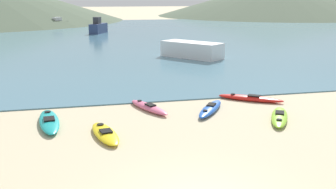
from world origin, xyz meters
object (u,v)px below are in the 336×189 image
kayak_on_sand_1 (49,121)px  kayak_on_sand_5 (279,117)px  kayak_on_sand_3 (210,109)px  moored_boat_0 (98,28)px  kayak_on_sand_2 (105,133)px  kayak_on_sand_4 (251,98)px  moored_boat_2 (55,24)px  kayak_on_sand_0 (149,107)px  moored_boat_1 (192,50)px

kayak_on_sand_1 → kayak_on_sand_5: 9.70m
kayak_on_sand_5 → kayak_on_sand_3: bearing=143.1°
kayak_on_sand_5 → moored_boat_0: bearing=96.9°
kayak_on_sand_2 → kayak_on_sand_4: bearing=25.4°
moored_boat_2 → kayak_on_sand_0: bearing=-83.1°
kayak_on_sand_3 → kayak_on_sand_4: bearing=27.6°
moored_boat_2 → kayak_on_sand_4: bearing=-77.4°
kayak_on_sand_1 → kayak_on_sand_0: bearing=15.0°
kayak_on_sand_1 → kayak_on_sand_3: 7.11m
kayak_on_sand_2 → kayak_on_sand_3: size_ratio=0.98×
kayak_on_sand_5 → kayak_on_sand_0: bearing=152.2°
kayak_on_sand_0 → kayak_on_sand_2: kayak_on_sand_0 is taller
kayak_on_sand_5 → moored_boat_0: (-5.12, 42.40, 0.73)m
moored_boat_2 → kayak_on_sand_5: bearing=-78.3°
kayak_on_sand_2 → kayak_on_sand_5: size_ratio=0.96×
kayak_on_sand_0 → kayak_on_sand_4: bearing=5.1°
kayak_on_sand_2 → kayak_on_sand_4: 8.39m
kayak_on_sand_3 → moored_boat_1: bearing=76.5°
kayak_on_sand_0 → kayak_on_sand_5: size_ratio=1.00×
kayak_on_sand_4 → kayak_on_sand_5: bearing=-92.6°
moored_boat_1 → kayak_on_sand_5: bearing=-94.1°
kayak_on_sand_2 → moored_boat_0: size_ratio=0.67×
kayak_on_sand_1 → moored_boat_0: (4.45, 40.83, 0.71)m
kayak_on_sand_2 → kayak_on_sand_5: kayak_on_sand_5 is taller
kayak_on_sand_1 → moored_boat_1: size_ratio=0.65×
moored_boat_1 → moored_boat_2: bearing=108.5°
kayak_on_sand_2 → kayak_on_sand_0: bearing=54.3°
kayak_on_sand_4 → moored_boat_1: (1.12, 14.23, 0.59)m
moored_boat_1 → moored_boat_0: bearing=104.3°
kayak_on_sand_2 → kayak_on_sand_5: 7.44m
kayak_on_sand_3 → kayak_on_sand_4: 2.95m
kayak_on_sand_1 → moored_boat_2: moored_boat_2 is taller
kayak_on_sand_2 → moored_boat_1: 19.84m
kayak_on_sand_2 → kayak_on_sand_4: (7.58, 3.60, 0.01)m
kayak_on_sand_4 → kayak_on_sand_1: bearing=-170.4°
kayak_on_sand_5 → moored_boat_0: moored_boat_0 is taller
kayak_on_sand_5 → moored_boat_1: bearing=85.9°
kayak_on_sand_3 → kayak_on_sand_5: 3.09m
kayak_on_sand_1 → kayak_on_sand_2: (2.14, -1.95, -0.02)m
kayak_on_sand_0 → kayak_on_sand_5: bearing=-27.8°
kayak_on_sand_3 → moored_boat_0: moored_boat_0 is taller
kayak_on_sand_4 → moored_boat_0: bearing=97.6°
kayak_on_sand_2 → kayak_on_sand_3: kayak_on_sand_3 is taller
kayak_on_sand_0 → moored_boat_0: bearing=89.9°
kayak_on_sand_0 → moored_boat_0: 39.66m
kayak_on_sand_1 → kayak_on_sand_3: (7.10, 0.29, -0.00)m
moored_boat_1 → kayak_on_sand_4: bearing=-94.5°
kayak_on_sand_0 → kayak_on_sand_1: size_ratio=0.85×
moored_boat_2 → kayak_on_sand_3: bearing=-80.4°
kayak_on_sand_1 → kayak_on_sand_4: size_ratio=1.14×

